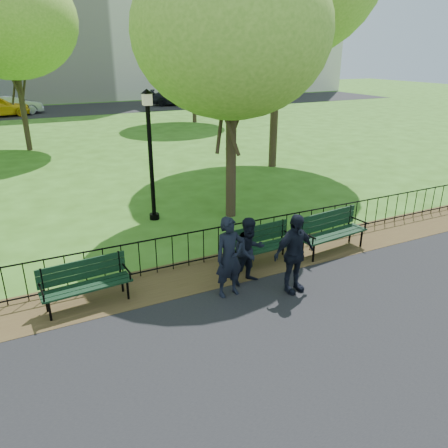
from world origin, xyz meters
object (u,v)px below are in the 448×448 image
person_mid (250,251)px  person_right (294,254)px  person_left (229,257)px  tree_far_c (9,20)px  tree_near_e (232,32)px  park_bench_main (254,243)px  sedan_dark (177,97)px  lamppost (150,152)px  park_bench_right_a (331,227)px  park_bench_left_a (85,279)px  sedan_silver (12,105)px  tree_far_e (192,24)px

person_mid → person_right: (0.65, -0.74, 0.11)m
person_left → tree_far_c: bearing=94.4°
tree_near_e → person_mid: size_ratio=5.01×
person_right → park_bench_main: bearing=91.1°
person_left → sedan_dark: person_left is taller
tree_near_e → sedan_dark: tree_near_e is taller
lamppost → tree_near_e: bearing=-18.8°
park_bench_right_a → park_bench_left_a: bearing=173.0°
park_bench_main → person_left: person_left is taller
park_bench_main → sedan_silver: size_ratio=0.39×
tree_far_e → person_right: (-7.54, -23.46, -5.68)m
sedan_silver → sedan_dark: size_ratio=0.92×
person_right → sedan_silver: (-4.32, 33.81, -0.12)m
park_bench_left_a → sedan_dark: (14.31, 32.68, 0.17)m
lamppost → tree_far_e: (8.86, 17.91, 4.45)m
park_bench_main → tree_far_e: tree_far_e is taller
tree_far_c → sedan_silver: (-0.24, 15.48, -5.46)m
park_bench_left_a → tree_near_e: 7.70m
sedan_dark → person_mid: bearing=-176.9°
person_left → park_bench_right_a: bearing=9.8°
lamppost → tree_far_c: tree_far_c is taller
sedan_silver → sedan_dark: (14.54, 0.31, -0.03)m
park_bench_left_a → person_mid: (3.44, -0.70, 0.20)m
tree_far_e → person_left: 25.28m
park_bench_left_a → person_left: 2.97m
park_bench_main → tree_near_e: (1.12, 3.38, 4.74)m
park_bench_left_a → person_mid: size_ratio=1.19×
park_bench_right_a → sedan_dark: 33.80m
person_right → tree_near_e: bearing=73.0°
lamppost → person_mid: 5.04m
tree_far_e → sedan_silver: 16.77m
park_bench_main → tree_far_e: 24.12m
tree_near_e → person_mid: bearing=-111.6°
park_bench_main → park_bench_left_a: bearing=176.4°
person_mid → sedan_silver: bearing=89.6°
park_bench_left_a → park_bench_right_a: park_bench_right_a is taller
lamppost → sedan_dark: (11.54, 28.57, -1.37)m
sedan_silver → lamppost: bearing=176.0°
park_bench_main → park_bench_left_a: size_ratio=1.00×
lamppost → park_bench_main: bearing=-74.4°
park_bench_left_a → tree_far_c: 17.81m
lamppost → person_left: 5.23m
person_right → park_bench_left_a: bearing=154.8°
park_bench_main → person_right: (0.17, -1.39, 0.28)m
park_bench_left_a → person_right: (4.09, -1.44, 0.31)m
park_bench_right_a → person_left: 3.49m
person_mid → sedan_dark: bearing=65.3°
tree_near_e → tree_far_c: 14.49m
park_bench_right_a → person_right: 2.47m
tree_near_e → person_left: tree_near_e is taller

